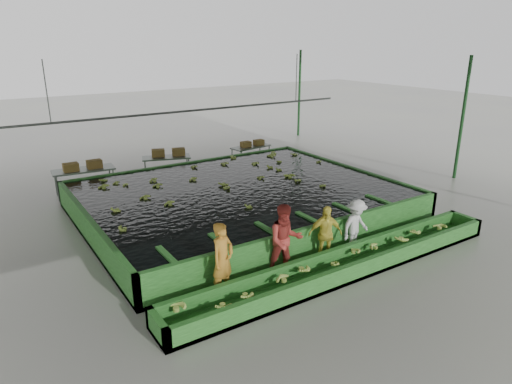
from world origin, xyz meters
TOP-DOWN VIEW (x-y plane):
  - ground at (0.00, 0.00)m, footprint 80.00×80.00m
  - shed_roof at (0.00, 0.00)m, footprint 20.00×22.00m
  - shed_posts at (0.00, 0.00)m, footprint 20.00×22.00m
  - flotation_tank at (0.00, 1.50)m, footprint 10.00×8.00m
  - tank_water at (0.00, 1.50)m, footprint 9.70×7.70m
  - sorting_trough at (0.00, -3.60)m, footprint 10.00×1.00m
  - cableway_rail at (0.00, 5.00)m, footprint 0.08×0.08m
  - rail_hanger_left at (-5.00, 5.00)m, footprint 0.04×0.04m
  - rail_hanger_right at (5.00, 5.00)m, footprint 0.04×0.04m
  - worker_a at (-3.04, -2.80)m, footprint 0.76×0.64m
  - worker_b at (-1.29, -2.80)m, footprint 1.07×0.95m
  - worker_c at (0.00, -2.80)m, footprint 0.98×0.72m
  - worker_d at (1.10, -2.80)m, footprint 1.04×0.69m
  - packing_table_left at (-3.93, 6.26)m, footprint 2.27×1.07m
  - packing_table_mid at (-0.47, 6.70)m, footprint 2.13×1.38m
  - packing_table_right at (3.66, 6.58)m, footprint 1.98×1.01m
  - box_stack_left at (-3.94, 6.21)m, footprint 1.37×0.39m
  - box_stack_mid at (-0.32, 6.80)m, footprint 1.43×0.82m
  - box_stack_right at (3.74, 6.57)m, footprint 1.17×0.33m
  - floating_bananas at (0.00, 2.30)m, footprint 8.91×6.07m
  - trough_bananas at (0.00, -3.60)m, footprint 8.45×0.56m

SIDE VIEW (x-z plane):
  - ground at x=0.00m, z-range 0.00..0.00m
  - sorting_trough at x=0.00m, z-range 0.00..0.50m
  - trough_bananas at x=0.00m, z-range 0.34..0.46m
  - packing_table_right at x=3.66m, z-range 0.00..0.86m
  - flotation_tank at x=0.00m, z-range 0.00..0.90m
  - packing_table_mid at x=-0.47m, z-range 0.00..0.90m
  - packing_table_left at x=-3.93m, z-range 0.00..1.00m
  - worker_d at x=1.10m, z-range 0.00..1.50m
  - worker_c at x=0.00m, z-range 0.00..1.55m
  - tank_water at x=0.00m, z-range 0.85..0.85m
  - floating_bananas at x=0.00m, z-range 0.79..0.91m
  - box_stack_right at x=3.74m, z-range 0.74..0.99m
  - worker_a at x=-3.04m, z-range 0.00..1.76m
  - box_stack_mid at x=-0.32m, z-range 0.75..1.05m
  - worker_b at x=-1.29m, z-range 0.00..1.84m
  - box_stack_left at x=-3.94m, z-range 0.85..1.15m
  - shed_posts at x=0.00m, z-range 0.00..5.00m
  - cableway_rail at x=0.00m, z-range -4.00..10.00m
  - rail_hanger_left at x=-5.00m, z-range 3.00..5.00m
  - rail_hanger_right at x=5.00m, z-range 3.00..5.00m
  - shed_roof at x=0.00m, z-range 4.98..5.02m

